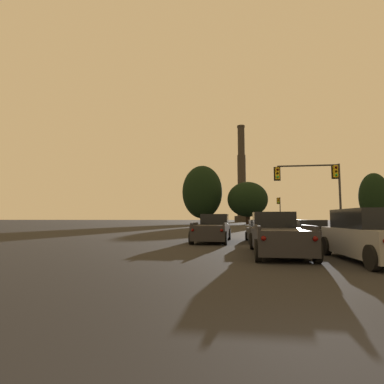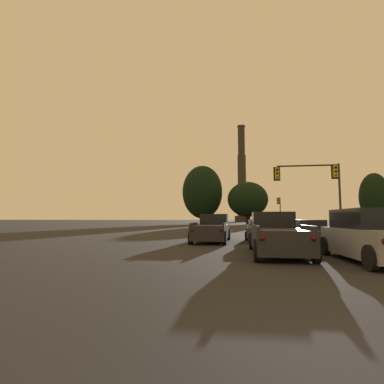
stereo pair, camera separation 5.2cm
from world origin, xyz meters
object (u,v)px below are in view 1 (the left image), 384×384
object	(u,v)px
sedan_right_lane_front	(310,232)
smokestack	(242,183)
pickup_truck_left_lane_front	(213,229)
traffic_light_far_right	(279,207)
traffic_light_overhead_right	(318,181)
pickup_truck_center_lane_second	(277,235)
hatchback_center_lane_front	(262,232)
suv_right_lane_second	(372,236)

from	to	relation	value
sedan_right_lane_front	smokestack	world-z (taller)	smokestack
pickup_truck_left_lane_front	traffic_light_far_right	bearing A→B (deg)	77.63
pickup_truck_left_lane_front	traffic_light_overhead_right	bearing A→B (deg)	41.47
pickup_truck_center_lane_second	hatchback_center_lane_front	bearing A→B (deg)	91.37
pickup_truck_center_lane_second	suv_right_lane_second	bearing A→B (deg)	-32.17
pickup_truck_left_lane_front	pickup_truck_center_lane_second	bearing A→B (deg)	-61.75
suv_right_lane_second	traffic_light_far_right	world-z (taller)	traffic_light_far_right
traffic_light_far_right	traffic_light_overhead_right	world-z (taller)	traffic_light_overhead_right
pickup_truck_center_lane_second	traffic_light_far_right	xyz separation A→B (m)	(6.45, 45.67, 2.85)
traffic_light_far_right	suv_right_lane_second	bearing A→B (deg)	-94.16
pickup_truck_left_lane_front	hatchback_center_lane_front	distance (m)	3.18
pickup_truck_center_lane_second	traffic_light_overhead_right	distance (m)	15.19
hatchback_center_lane_front	traffic_light_far_right	size ratio (longest dim) A/B	0.75
suv_right_lane_second	hatchback_center_lane_front	xyz separation A→B (m)	(-3.10, 8.21, -0.23)
pickup_truck_left_lane_front	traffic_light_overhead_right	size ratio (longest dim) A/B	0.89
hatchback_center_lane_front	traffic_light_far_right	distance (m)	40.02
suv_right_lane_second	pickup_truck_center_lane_second	world-z (taller)	suv_right_lane_second
sedan_right_lane_front	pickup_truck_left_lane_front	bearing A→B (deg)	176.98
suv_right_lane_second	pickup_truck_center_lane_second	distance (m)	3.55
sedan_right_lane_front	hatchback_center_lane_front	world-z (taller)	hatchback_center_lane_front
pickup_truck_center_lane_second	pickup_truck_left_lane_front	xyz separation A→B (m)	(-3.28, 6.54, 0.00)
smokestack	pickup_truck_left_lane_front	bearing A→B (deg)	-92.12
sedan_right_lane_front	traffic_light_far_right	xyz separation A→B (m)	(3.63, 39.22, 2.99)
pickup_truck_left_lane_front	traffic_light_far_right	world-z (taller)	traffic_light_far_right
hatchback_center_lane_front	pickup_truck_center_lane_second	bearing A→B (deg)	-91.09
hatchback_center_lane_front	traffic_light_overhead_right	distance (m)	10.01
pickup_truck_center_lane_second	smokestack	distance (m)	118.72
sedan_right_lane_front	hatchback_center_lane_front	xyz separation A→B (m)	(-2.93, -0.14, -0.00)
pickup_truck_left_lane_front	sedan_right_lane_front	bearing A→B (deg)	0.77
suv_right_lane_second	hatchback_center_lane_front	bearing A→B (deg)	108.10
pickup_truck_center_lane_second	traffic_light_far_right	size ratio (longest dim) A/B	0.99
suv_right_lane_second	smokestack	xyz separation A→B (m)	(-2.17, 119.55, 15.79)
suv_right_lane_second	sedan_right_lane_front	world-z (taller)	suv_right_lane_second
suv_right_lane_second	traffic_light_far_right	xyz separation A→B (m)	(3.46, 47.58, 2.76)
pickup_truck_center_lane_second	hatchback_center_lane_front	world-z (taller)	pickup_truck_center_lane_second
smokestack	sedan_right_lane_front	bearing A→B (deg)	-88.97
traffic_light_far_right	smokestack	size ratio (longest dim) A/B	0.13
traffic_light_overhead_right	pickup_truck_center_lane_second	bearing A→B (deg)	-111.08
pickup_truck_left_lane_front	smokestack	distance (m)	112.31
pickup_truck_center_lane_second	hatchback_center_lane_front	distance (m)	6.31
traffic_light_overhead_right	pickup_truck_left_lane_front	bearing A→B (deg)	-140.12
sedan_right_lane_front	traffic_light_far_right	distance (m)	39.50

